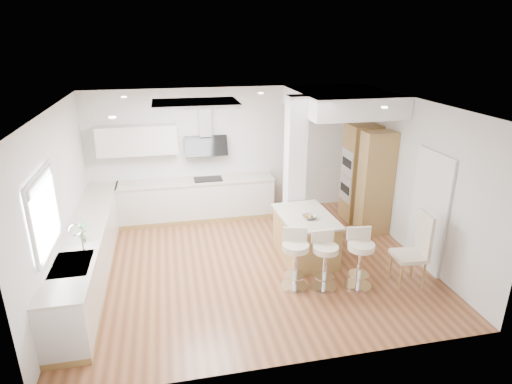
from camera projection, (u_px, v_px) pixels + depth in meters
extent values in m
plane|color=brown|center=(251.00, 264.00, 7.59)|extent=(6.00, 6.00, 0.00)
cube|color=white|center=(251.00, 264.00, 7.59)|extent=(6.00, 5.00, 0.02)
cube|color=silver|center=(229.00, 152.00, 9.39)|extent=(6.00, 0.04, 2.80)
cube|color=silver|center=(58.00, 204.00, 6.52)|extent=(0.04, 5.00, 2.80)
cube|color=silver|center=(414.00, 179.00, 7.68)|extent=(0.04, 5.00, 2.80)
cube|color=white|center=(195.00, 103.00, 7.02)|extent=(1.40, 0.95, 0.05)
cube|color=white|center=(195.00, 104.00, 7.02)|extent=(1.25, 0.80, 0.03)
cylinder|color=white|center=(124.00, 97.00, 7.61)|extent=(0.10, 0.10, 0.02)
cylinder|color=white|center=(112.00, 117.00, 5.77)|extent=(0.10, 0.10, 0.02)
cylinder|color=white|center=(261.00, 93.00, 8.09)|extent=(0.10, 0.10, 0.02)
cylinder|color=white|center=(346.00, 95.00, 7.92)|extent=(0.10, 0.10, 0.02)
cylinder|color=white|center=(384.00, 107.00, 6.54)|extent=(0.10, 0.10, 0.02)
cube|color=white|center=(43.00, 212.00, 5.62)|extent=(0.03, 1.15, 0.95)
cube|color=white|center=(37.00, 175.00, 5.44)|extent=(0.04, 1.28, 0.06)
cube|color=white|center=(51.00, 246.00, 5.79)|extent=(0.04, 1.28, 0.06)
cube|color=white|center=(31.00, 232.00, 5.06)|extent=(0.04, 0.06, 0.95)
cube|color=white|center=(55.00, 196.00, 6.18)|extent=(0.04, 0.06, 0.95)
cube|color=#ADB0B5|center=(40.00, 181.00, 5.47)|extent=(0.03, 1.18, 0.14)
cube|color=#443D35|center=(430.00, 212.00, 7.27)|extent=(0.02, 0.90, 2.00)
cube|color=white|center=(429.00, 212.00, 7.26)|extent=(0.05, 1.00, 2.10)
cube|color=#A88448|center=(93.00, 271.00, 7.28)|extent=(0.60, 4.50, 0.10)
cube|color=beige|center=(89.00, 249.00, 7.13)|extent=(0.60, 4.50, 0.76)
cube|color=beige|center=(86.00, 227.00, 6.99)|extent=(0.63, 4.50, 0.04)
cube|color=silver|center=(72.00, 264.00, 5.84)|extent=(0.50, 0.75, 0.02)
cube|color=silver|center=(70.00, 274.00, 5.69)|extent=(0.40, 0.34, 0.10)
cube|color=silver|center=(74.00, 261.00, 6.02)|extent=(0.40, 0.34, 0.10)
cylinder|color=silver|center=(82.00, 241.00, 6.07)|extent=(0.02, 0.02, 0.36)
torus|color=silver|center=(75.00, 230.00, 6.00)|extent=(0.18, 0.02, 0.18)
imported|color=#448443|center=(82.00, 232.00, 6.38)|extent=(0.17, 0.12, 0.33)
cube|color=#A88448|center=(198.00, 216.00, 9.44)|extent=(3.30, 0.60, 0.10)
cube|color=beige|center=(197.00, 198.00, 9.29)|extent=(3.30, 0.60, 0.76)
cube|color=beige|center=(196.00, 181.00, 9.15)|extent=(3.33, 0.63, 0.04)
cube|color=black|center=(208.00, 179.00, 9.19)|extent=(0.60, 0.40, 0.01)
cube|color=beige|center=(137.00, 140.00, 8.73)|extent=(1.60, 0.34, 0.60)
cube|color=silver|center=(205.00, 120.00, 8.94)|extent=(0.25, 0.18, 0.70)
cube|color=black|center=(206.00, 146.00, 9.06)|extent=(0.90, 0.26, 0.44)
cube|color=white|center=(295.00, 170.00, 8.17)|extent=(0.35, 0.35, 2.80)
cube|color=white|center=(341.00, 101.00, 8.37)|extent=(1.78, 2.20, 0.40)
cube|color=#A88448|center=(360.00, 173.00, 9.12)|extent=(0.62, 0.62, 2.10)
cube|color=#A88448|center=(375.00, 184.00, 8.47)|extent=(0.62, 0.40, 2.10)
cube|color=silver|center=(347.00, 163.00, 8.97)|extent=(0.02, 0.55, 0.55)
cube|color=silver|center=(345.00, 189.00, 9.17)|extent=(0.02, 0.55, 0.55)
cube|color=black|center=(347.00, 163.00, 8.97)|extent=(0.01, 0.45, 0.18)
cube|color=black|center=(345.00, 189.00, 9.17)|extent=(0.01, 0.45, 0.18)
cube|color=#A88448|center=(305.00, 237.00, 7.71)|extent=(0.88, 1.33, 0.79)
cube|color=beige|center=(306.00, 216.00, 7.56)|extent=(0.96, 1.40, 0.04)
imported|color=gray|center=(309.00, 217.00, 7.42)|extent=(0.25, 0.25, 0.06)
sphere|color=#C36D17|center=(311.00, 216.00, 7.43)|extent=(0.07, 0.07, 0.06)
sphere|color=#C36D17|center=(307.00, 216.00, 7.43)|extent=(0.07, 0.07, 0.06)
sphere|color=olive|center=(310.00, 217.00, 7.39)|extent=(0.07, 0.07, 0.06)
cylinder|color=silver|center=(294.00, 286.00, 6.91)|extent=(0.53, 0.53, 0.03)
cylinder|color=silver|center=(295.00, 268.00, 6.79)|extent=(0.08, 0.08, 0.65)
cylinder|color=silver|center=(295.00, 275.00, 6.84)|extent=(0.41, 0.41, 0.02)
cylinder|color=beige|center=(296.00, 247.00, 6.66)|extent=(0.50, 0.50, 0.10)
cube|color=beige|center=(295.00, 234.00, 6.76)|extent=(0.38, 0.13, 0.22)
cylinder|color=silver|center=(323.00, 287.00, 6.90)|extent=(0.43, 0.43, 0.03)
cylinder|color=silver|center=(324.00, 269.00, 6.78)|extent=(0.07, 0.07, 0.63)
cylinder|color=silver|center=(324.00, 276.00, 6.83)|extent=(0.33, 0.33, 0.01)
cylinder|color=beige|center=(326.00, 249.00, 6.66)|extent=(0.41, 0.41, 0.10)
cube|color=beige|center=(323.00, 236.00, 6.75)|extent=(0.37, 0.05, 0.21)
cylinder|color=silver|center=(357.00, 285.00, 6.93)|extent=(0.49, 0.49, 0.03)
cylinder|color=silver|center=(359.00, 267.00, 6.81)|extent=(0.08, 0.08, 0.65)
cylinder|color=silver|center=(358.00, 274.00, 6.86)|extent=(0.38, 0.38, 0.02)
cylinder|color=beige|center=(361.00, 246.00, 6.68)|extent=(0.47, 0.47, 0.10)
cube|color=beige|center=(359.00, 233.00, 6.78)|extent=(0.38, 0.10, 0.22)
cube|color=beige|center=(409.00, 256.00, 6.85)|extent=(0.51, 0.51, 0.06)
cube|color=beige|center=(424.00, 236.00, 6.76)|extent=(0.08, 0.45, 0.76)
cylinder|color=#A88448|center=(401.00, 277.00, 6.75)|extent=(0.04, 0.04, 0.47)
cylinder|color=#A88448|center=(391.00, 265.00, 7.10)|extent=(0.04, 0.04, 0.47)
cylinder|color=#A88448|center=(424.00, 276.00, 6.79)|extent=(0.04, 0.04, 0.47)
cylinder|color=#A88448|center=(412.00, 264.00, 7.15)|extent=(0.04, 0.04, 0.47)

